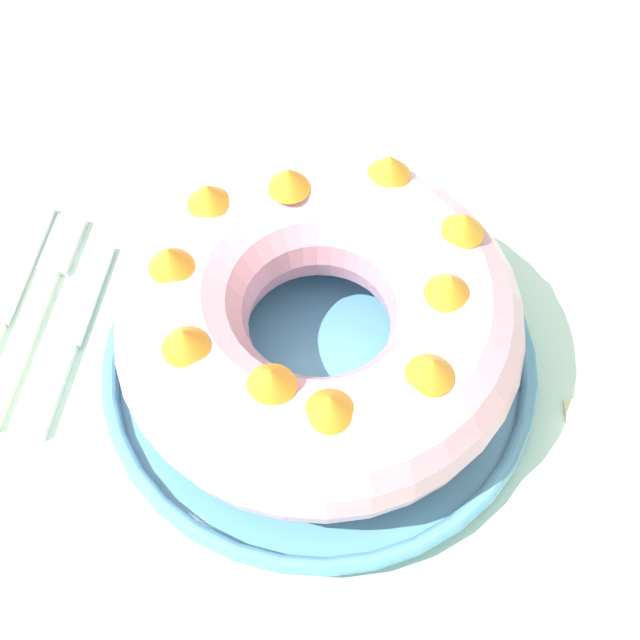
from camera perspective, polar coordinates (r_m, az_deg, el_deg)
ground_plane at (r=1.37m, az=0.42°, el=-18.91°), size 8.00×8.00×0.00m
dining_table at (r=0.72m, az=0.76°, el=-6.30°), size 1.46×1.25×0.76m
serving_dish at (r=0.64m, az=0.00°, el=-2.63°), size 0.31×0.31×0.02m
bundt_cake at (r=0.60m, az=-0.00°, el=0.07°), size 0.27×0.27×0.11m
fork at (r=0.71m, az=-17.43°, el=1.19°), size 0.02×0.19×0.01m
cake_knife at (r=0.69m, az=-15.95°, el=-1.78°), size 0.02×0.17×0.01m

